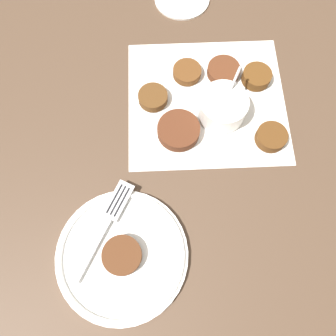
{
  "coord_description": "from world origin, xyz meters",
  "views": [
    {
      "loc": [
        0.1,
        0.34,
        0.57
      ],
      "look_at": [
        0.09,
        0.14,
        0.02
      ],
      "focal_mm": 35.0,
      "sensor_mm": 36.0,
      "label": 1
    }
  ],
  "objects_px": {
    "sauce_bowl": "(222,108)",
    "fritter_on_plate": "(122,255)",
    "serving_plate": "(122,255)",
    "fork": "(108,219)"
  },
  "relations": [
    {
      "from": "serving_plate",
      "to": "fork",
      "type": "distance_m",
      "value": 0.06
    },
    {
      "from": "fritter_on_plate",
      "to": "fork",
      "type": "xyz_separation_m",
      "value": [
        0.02,
        -0.06,
        -0.0
      ]
    },
    {
      "from": "serving_plate",
      "to": "fritter_on_plate",
      "type": "height_order",
      "value": "fritter_on_plate"
    },
    {
      "from": "fork",
      "to": "serving_plate",
      "type": "bearing_deg",
      "value": 110.67
    },
    {
      "from": "serving_plate",
      "to": "fritter_on_plate",
      "type": "distance_m",
      "value": 0.02
    },
    {
      "from": "sauce_bowl",
      "to": "serving_plate",
      "type": "distance_m",
      "value": 0.32
    },
    {
      "from": "serving_plate",
      "to": "fork",
      "type": "xyz_separation_m",
      "value": [
        0.02,
        -0.06,
        0.01
      ]
    },
    {
      "from": "sauce_bowl",
      "to": "fritter_on_plate",
      "type": "xyz_separation_m",
      "value": [
        0.19,
        0.26,
        0.0
      ]
    },
    {
      "from": "serving_plate",
      "to": "fork",
      "type": "height_order",
      "value": "fork"
    },
    {
      "from": "sauce_bowl",
      "to": "fritter_on_plate",
      "type": "relative_size",
      "value": 1.54
    }
  ]
}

